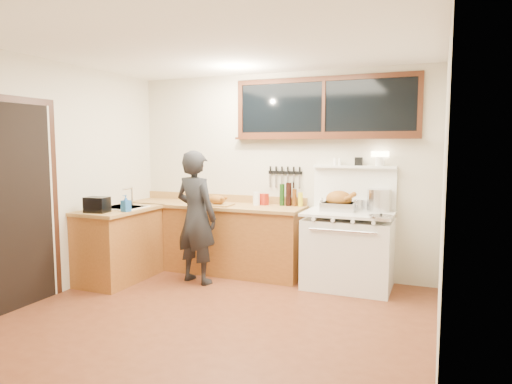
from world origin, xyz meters
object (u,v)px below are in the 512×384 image
at_px(vintage_stove, 348,248).
at_px(man, 196,217).
at_px(cutting_board, 217,201).
at_px(roast_turkey, 339,202).

distance_m(vintage_stove, man, 1.86).
distance_m(man, cutting_board, 0.45).
xyz_separation_m(vintage_stove, man, (-1.76, -0.51, 0.34)).
relative_size(cutting_board, roast_turkey, 0.94).
height_order(man, roast_turkey, man).
height_order(cutting_board, roast_turkey, roast_turkey).
bearing_deg(roast_turkey, man, -161.20).
relative_size(man, cutting_board, 3.96).
bearing_deg(roast_turkey, cutting_board, -174.79).
xyz_separation_m(vintage_stove, roast_turkey, (-0.13, 0.04, 0.53)).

